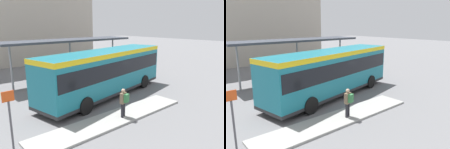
# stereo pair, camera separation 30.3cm
# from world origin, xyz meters

# --- Properties ---
(ground_plane) EXTENTS (120.00, 120.00, 0.00)m
(ground_plane) POSITION_xyz_m (0.00, 0.00, 0.00)
(ground_plane) COLOR slate
(curb_island) EXTENTS (9.83, 1.80, 0.12)m
(curb_island) POSITION_xyz_m (-2.38, -3.54, 0.06)
(curb_island) COLOR #9E9E99
(curb_island) RESTS_ON ground_plane
(city_bus) EXTENTS (11.43, 4.66, 3.33)m
(city_bus) POSITION_xyz_m (0.01, 0.00, 1.93)
(city_bus) COLOR #197284
(city_bus) RESTS_ON ground_plane
(pedestrian_waiting) EXTENTS (0.45, 0.49, 1.63)m
(pedestrian_waiting) POSITION_xyz_m (-1.95, -3.80, 1.05)
(pedestrian_waiting) COLOR #232328
(pedestrian_waiting) RESTS_ON curb_island
(bicycle_yellow) EXTENTS (0.48, 1.57, 0.68)m
(bicycle_yellow) POSITION_xyz_m (7.78, 3.30, 0.34)
(bicycle_yellow) COLOR black
(bicycle_yellow) RESTS_ON ground_plane
(bicycle_black) EXTENTS (0.48, 1.81, 0.78)m
(bicycle_black) POSITION_xyz_m (8.16, 4.06, 0.39)
(bicycle_black) COLOR black
(bicycle_black) RESTS_ON ground_plane
(station_shelter) EXTENTS (12.48, 2.92, 3.80)m
(station_shelter) POSITION_xyz_m (0.53, 5.84, 3.63)
(station_shelter) COLOR #383D47
(station_shelter) RESTS_ON ground_plane
(potted_planter_near_shelter) EXTENTS (0.97, 0.97, 1.41)m
(potted_planter_near_shelter) POSITION_xyz_m (-2.68, 3.14, 0.73)
(potted_planter_near_shelter) COLOR slate
(potted_planter_near_shelter) RESTS_ON ground_plane
(platform_sign) EXTENTS (0.44, 0.08, 2.80)m
(platform_sign) POSITION_xyz_m (-7.78, -3.64, 1.56)
(platform_sign) COLOR #4C4C51
(platform_sign) RESTS_ON ground_plane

